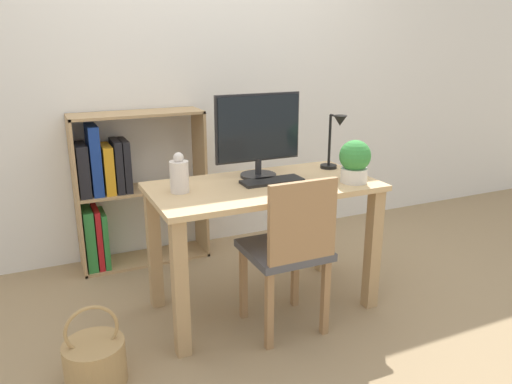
# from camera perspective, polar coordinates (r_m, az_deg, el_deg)

# --- Properties ---
(ground_plane) EXTENTS (10.00, 10.00, 0.00)m
(ground_plane) POSITION_cam_1_polar(r_m,az_deg,el_deg) (3.00, 0.81, -12.77)
(ground_plane) COLOR #997F5B
(wall_back) EXTENTS (8.00, 0.05, 2.60)m
(wall_back) POSITION_cam_1_polar(r_m,az_deg,el_deg) (3.63, -6.72, 13.91)
(wall_back) COLOR silver
(wall_back) RESTS_ON ground_plane
(desk) EXTENTS (1.23, 0.63, 0.74)m
(desk) POSITION_cam_1_polar(r_m,az_deg,el_deg) (2.76, 0.86, -2.12)
(desk) COLOR tan
(desk) RESTS_ON ground_plane
(monitor) EXTENTS (0.51, 0.21, 0.47)m
(monitor) POSITION_cam_1_polar(r_m,az_deg,el_deg) (2.80, 0.25, 6.91)
(monitor) COLOR #232326
(monitor) RESTS_ON desk
(keyboard) EXTENTS (0.35, 0.13, 0.02)m
(keyboard) POSITION_cam_1_polar(r_m,az_deg,el_deg) (2.74, 1.85, 1.27)
(keyboard) COLOR black
(keyboard) RESTS_ON desk
(vase) EXTENTS (0.10, 0.10, 0.21)m
(vase) POSITION_cam_1_polar(r_m,az_deg,el_deg) (2.57, -8.77, 1.92)
(vase) COLOR silver
(vase) RESTS_ON desk
(desk_lamp) EXTENTS (0.10, 0.19, 0.33)m
(desk_lamp) POSITION_cam_1_polar(r_m,az_deg,el_deg) (2.99, 9.04, 6.24)
(desk_lamp) COLOR black
(desk_lamp) RESTS_ON desk
(potted_plant) EXTENTS (0.17, 0.17, 0.24)m
(potted_plant) POSITION_cam_1_polar(r_m,az_deg,el_deg) (2.77, 11.22, 3.54)
(potted_plant) COLOR silver
(potted_plant) RESTS_ON desk
(chair) EXTENTS (0.40, 0.40, 0.86)m
(chair) POSITION_cam_1_polar(r_m,az_deg,el_deg) (2.56, 3.86, -6.42)
(chair) COLOR #4C4C51
(chair) RESTS_ON ground_plane
(bookshelf) EXTENTS (0.86, 0.28, 1.04)m
(bookshelf) POSITION_cam_1_polar(r_m,az_deg,el_deg) (3.44, -15.70, 0.21)
(bookshelf) COLOR tan
(bookshelf) RESTS_ON ground_plane
(basket) EXTENTS (0.27, 0.27, 0.39)m
(basket) POSITION_cam_1_polar(r_m,az_deg,el_deg) (2.48, -17.93, -17.87)
(basket) COLOR tan
(basket) RESTS_ON ground_plane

